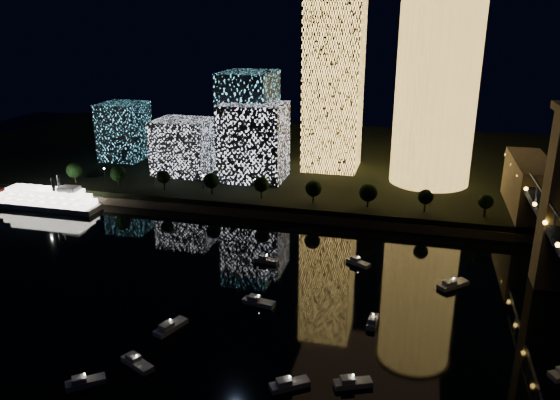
{
  "coord_description": "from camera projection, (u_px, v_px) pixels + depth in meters",
  "views": [
    {
      "loc": [
        25.4,
        -100.22,
        71.0
      ],
      "look_at": [
        -14.29,
        55.0,
        16.48
      ],
      "focal_mm": 35.0,
      "sensor_mm": 36.0,
      "label": 1
    }
  ],
  "objects": [
    {
      "name": "tower_rectangular",
      "position": [
        334.0,
        83.0,
        236.78
      ],
      "size": [
        23.84,
        23.84,
        75.85
      ],
      "primitive_type": "cube",
      "color": "#FFBF51",
      "rests_on": "far_bank"
    },
    {
      "name": "seawall",
      "position": [
        337.0,
        219.0,
        195.47
      ],
      "size": [
        420.0,
        6.0,
        3.0
      ],
      "primitive_type": "cube",
      "color": "#6B5E4C",
      "rests_on": "ground"
    },
    {
      "name": "far_bank",
      "position": [
        361.0,
        162.0,
        266.69
      ],
      "size": [
        420.0,
        160.0,
        5.0
      ],
      "primitive_type": "cube",
      "color": "black",
      "rests_on": "ground"
    },
    {
      "name": "esplanade_trees",
      "position": [
        247.0,
        183.0,
        206.45
      ],
      "size": [
        165.85,
        6.61,
        8.8
      ],
      "color": "black",
      "rests_on": "far_bank"
    },
    {
      "name": "street_lamps",
      "position": [
        256.0,
        183.0,
        212.03
      ],
      "size": [
        132.7,
        0.7,
        5.65
      ],
      "color": "black",
      "rests_on": "far_bank"
    },
    {
      "name": "tower_cylindrical",
      "position": [
        437.0,
        88.0,
        215.2
      ],
      "size": [
        34.0,
        34.0,
        76.73
      ],
      "color": "#FFBF51",
      "rests_on": "far_bank"
    },
    {
      "name": "riverboat",
      "position": [
        42.0,
        199.0,
        210.42
      ],
      "size": [
        45.74,
        9.89,
        13.76
      ],
      "color": "silver",
      "rests_on": "ground"
    },
    {
      "name": "midrise_blocks",
      "position": [
        217.0,
        133.0,
        238.85
      ],
      "size": [
        92.67,
        39.12,
        43.08
      ],
      "color": "white",
      "rests_on": "far_bank"
    },
    {
      "name": "motorboats",
      "position": [
        310.0,
        325.0,
        129.92
      ],
      "size": [
        104.19,
        76.03,
        2.78
      ],
      "color": "silver",
      "rests_on": "ground"
    },
    {
      "name": "ground",
      "position": [
        281.0,
        353.0,
        120.75
      ],
      "size": [
        520.0,
        520.0,
        0.0
      ],
      "primitive_type": "plane",
      "color": "black",
      "rests_on": "ground"
    }
  ]
}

